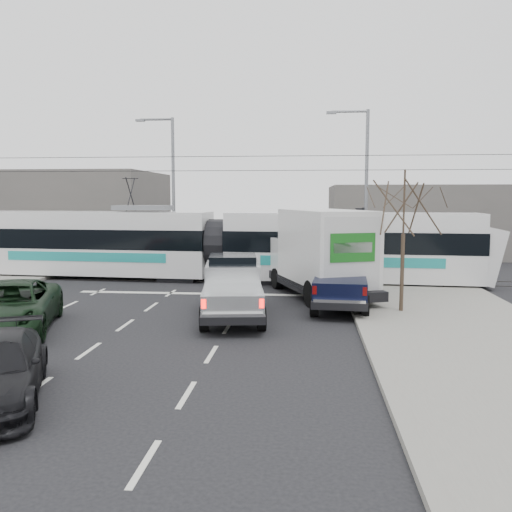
# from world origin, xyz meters

# --- Properties ---
(ground) EXTENTS (120.00, 120.00, 0.00)m
(ground) POSITION_xyz_m (0.00, 0.00, 0.00)
(ground) COLOR black
(ground) RESTS_ON ground
(sidewalk_right) EXTENTS (6.00, 60.00, 0.15)m
(sidewalk_right) POSITION_xyz_m (9.00, 0.00, 0.07)
(sidewalk_right) COLOR gray
(sidewalk_right) RESTS_ON ground
(rails) EXTENTS (60.00, 1.60, 0.03)m
(rails) POSITION_xyz_m (0.00, 10.00, 0.01)
(rails) COLOR #33302D
(rails) RESTS_ON ground
(building_left) EXTENTS (14.00, 10.00, 6.00)m
(building_left) POSITION_xyz_m (-14.00, 22.00, 3.00)
(building_left) COLOR #625C58
(building_left) RESTS_ON ground
(building_right) EXTENTS (12.00, 10.00, 5.00)m
(building_right) POSITION_xyz_m (12.00, 24.00, 2.50)
(building_right) COLOR #625C58
(building_right) RESTS_ON ground
(bare_tree) EXTENTS (2.40, 2.40, 5.00)m
(bare_tree) POSITION_xyz_m (7.60, 2.50, 3.79)
(bare_tree) COLOR #47382B
(bare_tree) RESTS_ON ground
(traffic_signal) EXTENTS (0.44, 0.44, 3.60)m
(traffic_signal) POSITION_xyz_m (6.47, 6.50, 2.74)
(traffic_signal) COLOR black
(traffic_signal) RESTS_ON ground
(street_lamp_near) EXTENTS (2.38, 0.25, 9.00)m
(street_lamp_near) POSITION_xyz_m (7.31, 14.00, 5.11)
(street_lamp_near) COLOR slate
(street_lamp_near) RESTS_ON ground
(street_lamp_far) EXTENTS (2.38, 0.25, 9.00)m
(street_lamp_far) POSITION_xyz_m (-4.19, 16.00, 5.11)
(street_lamp_far) COLOR slate
(street_lamp_far) RESTS_ON ground
(catenary) EXTENTS (60.00, 0.20, 7.00)m
(catenary) POSITION_xyz_m (0.00, 10.00, 3.88)
(catenary) COLOR black
(catenary) RESTS_ON ground
(tram) EXTENTS (25.25, 4.27, 5.13)m
(tram) POSITION_xyz_m (-0.25, 9.78, 1.82)
(tram) COLOR white
(tram) RESTS_ON ground
(silver_pickup) EXTENTS (2.72, 5.96, 2.09)m
(silver_pickup) POSITION_xyz_m (1.63, 1.77, 1.04)
(silver_pickup) COLOR black
(silver_pickup) RESTS_ON ground
(box_truck) EXTENTS (4.93, 7.76, 3.67)m
(box_truck) POSITION_xyz_m (4.77, 5.72, 1.81)
(box_truck) COLOR black
(box_truck) RESTS_ON ground
(navy_pickup) EXTENTS (2.33, 5.29, 2.17)m
(navy_pickup) POSITION_xyz_m (5.52, 3.79, 1.07)
(navy_pickup) COLOR black
(navy_pickup) RESTS_ON ground
(green_car) EXTENTS (4.17, 6.15, 1.56)m
(green_car) POSITION_xyz_m (-4.99, -1.21, 0.78)
(green_car) COLOR black
(green_car) RESTS_ON ground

